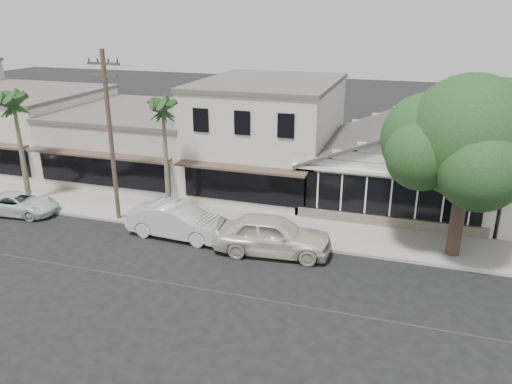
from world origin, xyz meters
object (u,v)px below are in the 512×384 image
(utility_pole, at_px, (110,134))
(car_2, at_px, (19,204))
(car_0, at_px, (272,235))
(car_1, at_px, (178,221))
(shade_tree, at_px, (467,139))

(utility_pole, relative_size, car_2, 2.07)
(car_0, relative_size, car_2, 1.26)
(car_1, height_order, shade_tree, shade_tree)
(shade_tree, bearing_deg, car_1, -170.93)
(car_1, bearing_deg, car_0, -90.44)
(shade_tree, bearing_deg, car_2, -174.81)
(car_2, bearing_deg, shade_tree, -90.90)
(car_0, distance_m, car_1, 5.01)
(car_2, bearing_deg, utility_pole, -87.79)
(car_0, xyz_separation_m, car_1, (-5.00, 0.33, -0.09))
(shade_tree, bearing_deg, utility_pole, -175.88)
(car_0, relative_size, shade_tree, 0.66)
(car_0, bearing_deg, shade_tree, -78.71)
(car_0, bearing_deg, car_1, 80.69)
(shade_tree, bearing_deg, car_0, -163.22)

